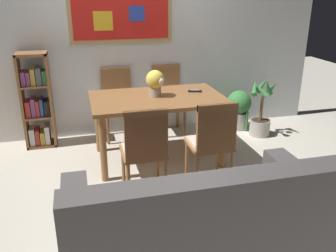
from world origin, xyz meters
The scene contains 13 objects.
ground_plane centered at (0.00, 0.00, 0.00)m, with size 12.00×12.00×0.00m, color beige.
wall_back_with_painting centered at (0.00, 1.49, 1.30)m, with size 5.20×0.14×2.60m.
dining_table centered at (0.13, 0.49, 0.65)m, with size 1.46×0.91×0.75m.
dining_chair_near_left centered at (-0.17, -0.32, 0.54)m, with size 0.40×0.41×0.91m.
dining_chair_far_left centered at (-0.22, 1.29, 0.54)m, with size 0.40×0.41×0.91m.
dining_chair_far_right centered at (0.46, 1.32, 0.54)m, with size 0.40×0.41×0.91m.
dining_chair_near_right centered at (0.48, -0.31, 0.54)m, with size 0.40×0.41×0.91m.
leather_couch centered at (0.02, -1.29, 0.31)m, with size 1.80×0.84×0.84m.
bookshelf centered at (-1.21, 1.23, 0.55)m, with size 0.36×0.28×1.17m.
potted_ivy centered at (1.46, 1.17, 0.29)m, with size 0.34×0.34×0.55m.
potted_palm centered at (1.63, 0.85, 0.29)m, with size 0.36×0.36×0.80m.
flower_vase centered at (0.12, 0.51, 0.92)m, with size 0.21×0.21×0.29m.
tv_remote centered at (0.60, 0.58, 0.76)m, with size 0.16×0.09×0.02m.
Camera 1 is at (-0.71, -3.27, 1.87)m, focal length 38.73 mm.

